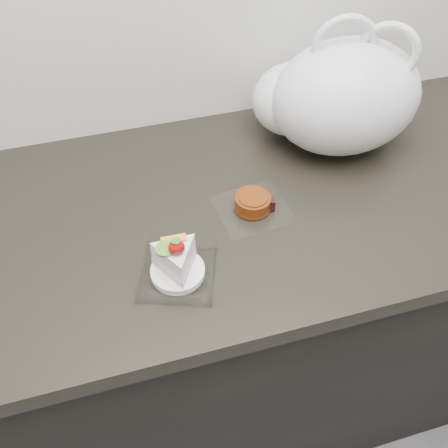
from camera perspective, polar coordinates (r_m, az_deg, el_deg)
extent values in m
cube|color=black|center=(1.40, 0.70, -11.32)|extent=(2.00, 0.60, 0.86)
cube|color=black|center=(1.05, 0.92, 1.82)|extent=(2.04, 0.64, 0.04)
cube|color=white|center=(0.91, -5.28, -5.74)|extent=(0.17, 0.17, 0.00)
cylinder|color=white|center=(0.90, -5.31, -5.41)|extent=(0.10, 0.10, 0.01)
ellipsoid|color=red|center=(0.84, -5.44, -2.68)|extent=(0.03, 0.02, 0.03)
cone|color=#2D7223|center=(0.83, -5.51, -2.04)|extent=(0.02, 0.02, 0.01)
cylinder|color=olive|center=(0.85, -6.72, -2.81)|extent=(0.04, 0.04, 0.00)
cube|color=orange|center=(0.86, -5.75, -1.75)|extent=(0.04, 0.02, 0.00)
cube|color=white|center=(1.02, 3.26, 1.79)|extent=(0.16, 0.15, 0.00)
cylinder|color=#6D300D|center=(1.01, 3.30, 2.43)|extent=(0.09, 0.09, 0.03)
cylinder|color=#6D300D|center=(1.02, 3.27, 1.95)|extent=(0.09, 0.09, 0.01)
cylinder|color=#6D300D|center=(1.00, 3.34, 3.12)|extent=(0.07, 0.07, 0.00)
cube|color=black|center=(1.01, 5.26, 2.26)|extent=(0.02, 0.02, 0.03)
ellipsoid|color=silver|center=(1.14, 13.73, 13.91)|extent=(0.41, 0.37, 0.25)
ellipsoid|color=silver|center=(1.17, 8.05, 13.95)|extent=(0.25, 0.23, 0.16)
torus|color=silver|center=(1.08, 13.64, 19.07)|extent=(0.14, 0.05, 0.14)
torus|color=silver|center=(1.10, 18.25, 18.18)|extent=(0.11, 0.09, 0.13)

